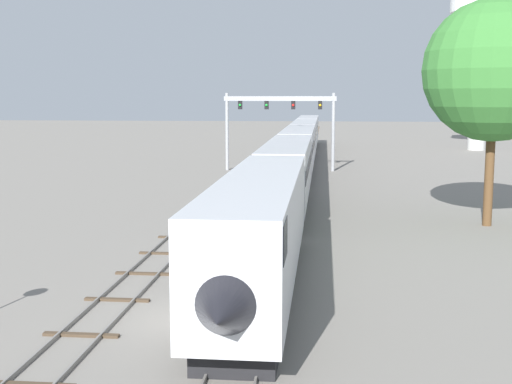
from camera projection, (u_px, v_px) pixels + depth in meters
name	position (u px, v px, depth m)	size (l,w,h in m)	color
ground_plane	(195.00, 320.00, 24.34)	(400.00, 400.00, 0.00)	gray
track_main	(303.00, 162.00, 83.24)	(2.60, 200.00, 0.16)	slate
track_near	(238.00, 181.00, 64.08)	(2.60, 160.00, 0.16)	slate
passenger_train	(299.00, 150.00, 68.41)	(3.04, 103.31, 4.80)	silver
signal_gantry	(280.00, 114.00, 72.82)	(12.10, 0.49, 8.38)	#999BA0
water_tower	(482.00, 9.00, 99.14)	(9.34, 9.34, 26.59)	beige
trackside_tree_left	(494.00, 71.00, 40.92)	(8.65, 8.65, 13.89)	brown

